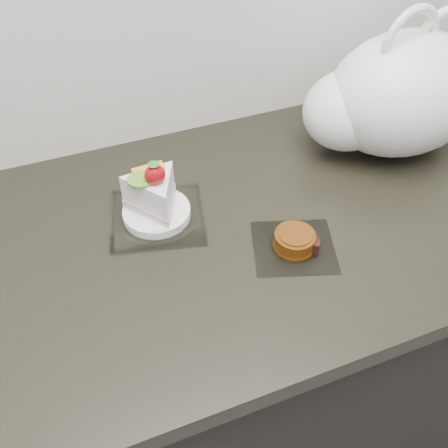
% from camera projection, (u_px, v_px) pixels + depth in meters
% --- Properties ---
extents(counter, '(2.04, 0.64, 0.90)m').
position_uv_depth(counter, '(204.00, 362.00, 1.20)').
color(counter, black).
rests_on(counter, ground).
extents(cake_tray, '(0.20, 0.20, 0.13)m').
position_uv_depth(cake_tray, '(156.00, 203.00, 0.88)').
color(cake_tray, white).
rests_on(cake_tray, counter).
extents(mooncake_wrap, '(0.17, 0.17, 0.03)m').
position_uv_depth(mooncake_wrap, '(295.00, 242.00, 0.85)').
color(mooncake_wrap, white).
rests_on(mooncake_wrap, counter).
extents(plastic_bag, '(0.37, 0.26, 0.30)m').
position_uv_depth(plastic_bag, '(394.00, 96.00, 0.98)').
color(plastic_bag, white).
rests_on(plastic_bag, counter).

